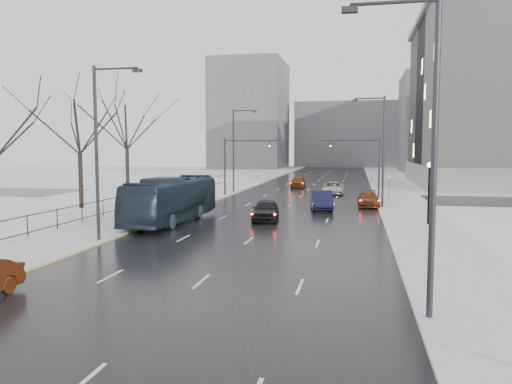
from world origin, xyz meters
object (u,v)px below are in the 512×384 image
Objects in this scene: lamppost_r_mid at (429,184)px; no_uturn_sign at (389,180)px; mast_signal_right at (369,160)px; sedan_center_near at (266,210)px; tree_park_d at (82,209)px; tree_park_e at (128,198)px; sedan_right_cross at (333,188)px; mast_signal_left at (234,160)px; bus at (172,200)px; sedan_right_near at (321,200)px; sedan_right_far at (369,199)px; streetlight_r_mid at (381,146)px; sedan_center_far at (298,182)px; streetlight_l_near at (100,144)px; streetlight_r_near at (427,142)px; streetlight_l_far at (235,146)px.

lamppost_r_mid is 14.13m from no_uturn_sign.
sedan_center_near is at bearing -113.77° from mast_signal_right.
tree_park_d is 29.23m from lamppost_r_mid.
tree_park_e reaches higher than sedan_right_cross.
mast_signal_left is 20.08m from bus.
sedan_right_near is 14.95m from sedan_right_cross.
mast_signal_left is 1.26× the size of sedan_right_cross.
lamppost_r_mid reaches higher than sedan_right_far.
streetlight_r_mid reaches higher than bus.
tree_park_d is 10.01m from tree_park_e.
streetlight_r_mid reaches higher than lamppost_r_mid.
mast_signal_left is at bearing -114.72° from sedan_center_far.
sedan_center_far reaches higher than sedan_right_far.
streetlight_r_mid is at bearing 50.76° from streetlight_l_near.
streetlight_r_near is at bearing -90.07° from sedan_right_far.
lamppost_r_mid is at bearing -25.62° from tree_park_e.
mast_signal_right is at bearing 8.90° from tree_park_e.
mast_signal_right is at bearing 0.00° from mast_signal_left.
streetlight_r_mid is (26.37, -4.00, 5.62)m from tree_park_e.
mast_signal_left is at bearing 112.18° from streetlight_r_near.
tree_park_e reaches higher than sedan_right_far.
mast_signal_left is 14.70m from sedan_center_far.
sedan_right_cross reaches higher than sedan_right_far.
mast_signal_left reaches higher than lamppost_r_mid.
bus is (-18.00, -1.93, -1.26)m from lamppost_r_mid.
sedan_right_far is at bearing -68.02° from sedan_center_far.
mast_signal_left reaches higher than sedan_right_cross.
sedan_right_near is (20.92, 3.45, 0.87)m from tree_park_d.
lamppost_r_mid is 0.66× the size of mast_signal_left.
mast_signal_left reaches higher than sedan_center_far.
sedan_center_far is at bearing 59.32° from tree_park_d.
sedan_center_far is at bearing 54.72° from streetlight_l_far.
sedan_center_near is (17.70, -13.77, 0.83)m from tree_park_e.
tree_park_e is 26.16m from mast_signal_right.
tree_park_d reaches higher than sedan_right_far.
mast_signal_left is 1.41× the size of sedan_center_far.
mast_signal_left reaches higher than sedan_center_near.
sedan_right_near is (10.44, -10.55, -3.24)m from mast_signal_left.
streetlight_l_far is at bearing 143.70° from streetlight_r_mid.
streetlight_r_mid is 19.69m from bus.
streetlight_r_mid is at bearing -84.00° from mast_signal_right.
mast_signal_left is at bearing 88.28° from streetlight_l_near.
streetlight_l_far is 1.93× the size of sedan_right_cross.
streetlight_r_mid is 14.14m from sedan_right_cross.
bus reaches higher than sedan_right_near.
bus is 2.56× the size of sedan_center_near.
lamppost_r_mid is at bearing 81.94° from streetlight_r_near.
no_uturn_sign is 0.59× the size of sedan_center_near.
tree_park_d is 31.61m from sedan_center_far.
mast_signal_left is 2.41× the size of no_uturn_sign.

